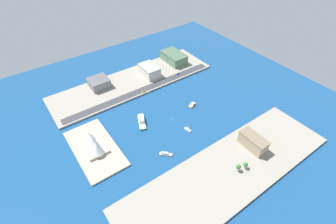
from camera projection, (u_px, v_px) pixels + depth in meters
ground_plane at (172, 119)px, 309.11m from camera, size 440.00×440.00×0.00m
quay_west at (229, 171)px, 249.67m from camera, size 70.00×240.00×2.47m
quay_east at (133, 82)px, 366.92m from camera, size 70.00×240.00×2.47m
peninsula_point at (95, 148)px, 272.22m from camera, size 84.08×42.74×2.00m
road_strip at (143, 90)px, 349.69m from camera, size 11.70×228.00×0.15m
sailboat_small_white at (188, 129)px, 293.96m from camera, size 10.02×4.71×11.79m
yacht_sleek_gray at (166, 154)px, 265.96m from camera, size 12.00×12.72×3.88m
ferry_green_doubledeck at (142, 121)px, 302.68m from camera, size 27.41×17.61×6.93m
water_taxi_orange at (192, 105)px, 326.84m from camera, size 8.35×12.76×4.03m
warehouse_low_gray at (99, 83)px, 352.09m from camera, size 26.43×26.97×12.12m
hotel_broad_white at (149, 70)px, 373.59m from camera, size 32.89×21.88×14.93m
terminal_long_green at (174, 57)px, 403.47m from camera, size 42.94×26.51×14.56m
apartment_midrise_tan at (253, 142)px, 267.31m from camera, size 31.36×14.67×15.16m
taxi_yellow_cab at (144, 91)px, 346.18m from camera, size 1.91×4.96×1.63m
hatchback_blue at (178, 74)px, 378.50m from camera, size 2.14×5.01×1.63m
traffic_light_waterfront at (129, 96)px, 331.62m from camera, size 0.36×0.36×6.50m
opera_landmark at (94, 143)px, 264.91m from camera, size 37.40×22.62×22.34m
park_tree_cluster at (242, 166)px, 246.18m from camera, size 6.73×12.82×8.57m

